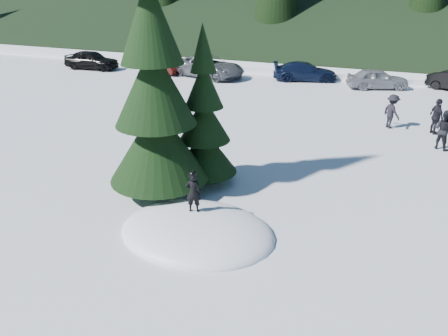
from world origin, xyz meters
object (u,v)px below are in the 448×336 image
at_px(child_skier, 193,192).
at_px(adult_2, 392,111).
at_px(car_2, 209,67).
at_px(spruce_short, 204,125).
at_px(car_4, 377,79).
at_px(car_3, 305,71).
at_px(car_1, 162,64).
at_px(adult_1, 436,117).
at_px(spruce_tall, 155,96).
at_px(car_0, 91,60).
at_px(adult_0, 444,130).

bearing_deg(child_skier, adult_2, -127.87).
bearing_deg(car_2, child_skier, -141.22).
bearing_deg(spruce_short, car_4, 75.49).
relative_size(car_3, car_4, 1.15).
bearing_deg(car_4, car_1, 71.85).
xyz_separation_m(adult_1, car_1, (-18.73, 7.74, -0.20)).
height_order(spruce_tall, car_2, spruce_tall).
xyz_separation_m(spruce_tall, car_1, (-10.12, 17.82, -2.69)).
bearing_deg(adult_1, spruce_tall, 111.38).
bearing_deg(child_skier, car_0, -61.69).
bearing_deg(adult_0, car_4, -39.68).
relative_size(child_skier, adult_1, 0.71).
bearing_deg(adult_1, car_4, -7.46).
bearing_deg(car_1, adult_1, -93.55).
distance_m(adult_0, car_1, 21.28).
bearing_deg(car_1, adult_2, -95.34).
relative_size(spruce_short, car_3, 1.22).
height_order(spruce_tall, adult_1, spruce_tall).
xyz_separation_m(adult_1, car_4, (-3.18, 8.45, -0.18)).
relative_size(adult_0, car_2, 0.31).
bearing_deg(adult_0, car_0, 12.59).
height_order(adult_2, car_3, adult_2).
bearing_deg(car_0, spruce_short, -135.78).
xyz_separation_m(adult_1, car_0, (-24.55, 6.90, -0.10)).
height_order(adult_0, adult_2, adult_0).
height_order(spruce_short, car_3, spruce_short).
bearing_deg(car_4, adult_1, 179.87).
distance_m(adult_2, car_4, 8.37).
xyz_separation_m(car_0, car_4, (21.36, 1.54, -0.08)).
height_order(spruce_short, child_skier, spruce_short).
bearing_deg(adult_1, car_3, 13.47).
distance_m(child_skier, adult_0, 11.78).
relative_size(child_skier, car_2, 0.22).
height_order(adult_0, car_3, adult_0).
xyz_separation_m(child_skier, car_0, (-17.87, 18.44, -0.34)).
distance_m(adult_0, adult_2, 3.03).
bearing_deg(adult_2, spruce_tall, 107.29).
bearing_deg(car_4, adult_0, 177.22).
bearing_deg(adult_1, child_skier, 121.86).
height_order(adult_1, car_2, adult_1).
xyz_separation_m(car_3, car_4, (4.89, -0.66, 0.01)).
distance_m(adult_1, car_2, 16.62).
distance_m(adult_1, car_3, 12.18).
xyz_separation_m(adult_2, car_3, (-6.15, 8.94, -0.17)).
bearing_deg(spruce_tall, child_skier, -36.87).
distance_m(child_skier, adult_2, 12.64).
bearing_deg(car_2, car_3, -61.68).
bearing_deg(child_skier, spruce_short, -87.53).
relative_size(adult_1, car_0, 0.39).
height_order(spruce_short, adult_0, spruce_short).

